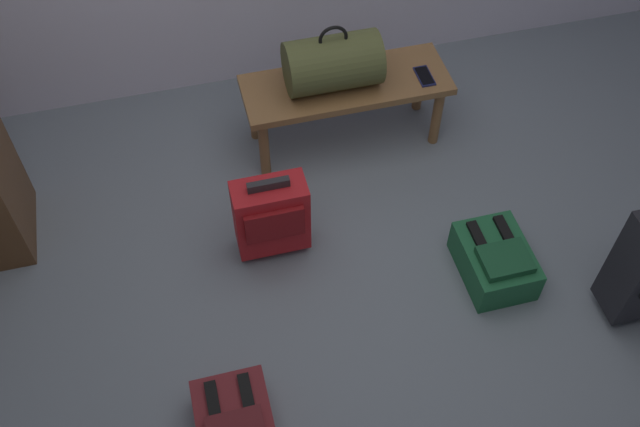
{
  "coord_description": "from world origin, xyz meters",
  "views": [
    {
      "loc": [
        -0.56,
        -1.59,
        2.71
      ],
      "look_at": [
        -0.08,
        0.3,
        0.25
      ],
      "focal_mm": 40.82,
      "sensor_mm": 36.0,
      "label": 1
    }
  ],
  "objects_px": {
    "suitcase_small_red": "(271,216)",
    "backpack_green": "(495,260)",
    "duffel_bag_olive": "(333,63)",
    "bench": "(346,91)",
    "cell_phone": "(424,76)"
  },
  "relations": [
    {
      "from": "bench",
      "to": "duffel_bag_olive",
      "type": "height_order",
      "value": "duffel_bag_olive"
    },
    {
      "from": "suitcase_small_red",
      "to": "backpack_green",
      "type": "bearing_deg",
      "value": -22.21
    },
    {
      "from": "bench",
      "to": "cell_phone",
      "type": "xyz_separation_m",
      "value": [
        0.38,
        -0.06,
        0.06
      ]
    },
    {
      "from": "suitcase_small_red",
      "to": "backpack_green",
      "type": "distance_m",
      "value": 1.0
    },
    {
      "from": "cell_phone",
      "to": "suitcase_small_red",
      "type": "bearing_deg",
      "value": -148.44
    },
    {
      "from": "backpack_green",
      "to": "bench",
      "type": "bearing_deg",
      "value": 113.14
    },
    {
      "from": "duffel_bag_olive",
      "to": "backpack_green",
      "type": "height_order",
      "value": "duffel_bag_olive"
    },
    {
      "from": "bench",
      "to": "backpack_green",
      "type": "height_order",
      "value": "bench"
    },
    {
      "from": "duffel_bag_olive",
      "to": "suitcase_small_red",
      "type": "bearing_deg",
      "value": -125.99
    },
    {
      "from": "duffel_bag_olive",
      "to": "backpack_green",
      "type": "relative_size",
      "value": 1.16
    },
    {
      "from": "suitcase_small_red",
      "to": "backpack_green",
      "type": "height_order",
      "value": "suitcase_small_red"
    },
    {
      "from": "duffel_bag_olive",
      "to": "suitcase_small_red",
      "type": "xyz_separation_m",
      "value": [
        -0.43,
        -0.6,
        -0.28
      ]
    },
    {
      "from": "duffel_bag_olive",
      "to": "cell_phone",
      "type": "distance_m",
      "value": 0.46
    },
    {
      "from": "suitcase_small_red",
      "to": "duffel_bag_olive",
      "type": "bearing_deg",
      "value": 54.01
    },
    {
      "from": "suitcase_small_red",
      "to": "bench",
      "type": "bearing_deg",
      "value": 49.94
    }
  ]
}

